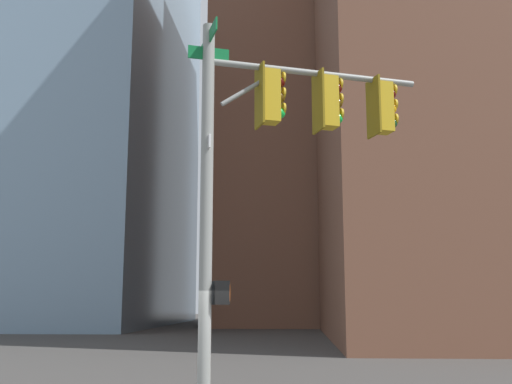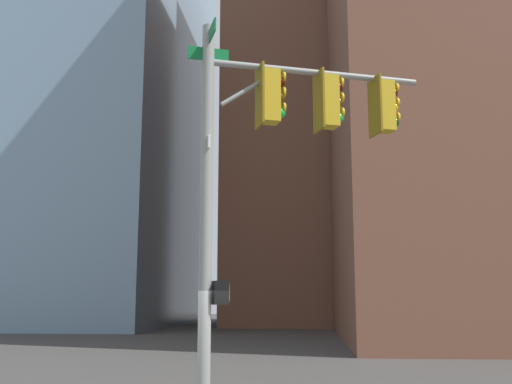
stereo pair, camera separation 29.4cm
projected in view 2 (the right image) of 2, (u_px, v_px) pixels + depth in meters
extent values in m
cylinder|color=gray|center=(206.00, 223.00, 10.53)|extent=(0.22, 0.22, 7.31)
cylinder|color=gray|center=(316.00, 73.00, 11.58)|extent=(1.53, 3.97, 0.12)
cylinder|color=gray|center=(248.00, 89.00, 11.16)|extent=(0.43, 1.00, 0.75)
cube|color=#0F6B33|center=(209.00, 39.00, 11.13)|extent=(1.23, 0.47, 0.24)
cube|color=#0F6B33|center=(208.00, 54.00, 11.08)|extent=(0.29, 0.72, 0.24)
cube|color=white|center=(207.00, 144.00, 10.78)|extent=(0.43, 0.18, 0.24)
cube|color=gold|center=(270.00, 97.00, 11.25)|extent=(0.44, 0.44, 1.00)
cube|color=#775E0F|center=(260.00, 96.00, 11.20)|extent=(0.53, 0.22, 1.16)
sphere|color=#470A07|center=(280.00, 82.00, 11.35)|extent=(0.20, 0.20, 0.20)
cylinder|color=gold|center=(283.00, 78.00, 11.38)|extent=(0.23, 0.12, 0.23)
sphere|color=#4C330A|center=(280.00, 98.00, 11.30)|extent=(0.20, 0.20, 0.20)
cylinder|color=gold|center=(283.00, 93.00, 11.33)|extent=(0.23, 0.12, 0.23)
sphere|color=green|center=(280.00, 113.00, 11.24)|extent=(0.20, 0.20, 0.20)
cylinder|color=gold|center=(284.00, 109.00, 11.28)|extent=(0.23, 0.12, 0.23)
cube|color=gold|center=(328.00, 102.00, 11.54)|extent=(0.44, 0.44, 1.00)
cube|color=#775E0F|center=(319.00, 101.00, 11.49)|extent=(0.53, 0.22, 1.16)
sphere|color=#470A07|center=(338.00, 88.00, 11.64)|extent=(0.20, 0.20, 0.20)
cylinder|color=gold|center=(341.00, 84.00, 11.67)|extent=(0.23, 0.12, 0.23)
sphere|color=#4C330A|center=(338.00, 103.00, 11.59)|extent=(0.20, 0.20, 0.20)
cylinder|color=gold|center=(341.00, 99.00, 11.62)|extent=(0.23, 0.12, 0.23)
sphere|color=green|center=(339.00, 118.00, 11.54)|extent=(0.20, 0.20, 0.20)
cylinder|color=gold|center=(342.00, 114.00, 11.57)|extent=(0.23, 0.12, 0.23)
cube|color=gold|center=(384.00, 107.00, 11.83)|extent=(0.44, 0.44, 1.00)
cube|color=#775E0F|center=(375.00, 106.00, 11.78)|extent=(0.53, 0.22, 1.16)
sphere|color=#470A07|center=(393.00, 93.00, 11.93)|extent=(0.20, 0.20, 0.20)
cylinder|color=gold|center=(396.00, 89.00, 11.97)|extent=(0.23, 0.12, 0.23)
sphere|color=#F29E0C|center=(393.00, 108.00, 11.88)|extent=(0.20, 0.20, 0.20)
cylinder|color=gold|center=(396.00, 104.00, 11.91)|extent=(0.23, 0.12, 0.23)
sphere|color=#0A3819|center=(394.00, 122.00, 11.83)|extent=(0.20, 0.20, 0.20)
cylinder|color=gold|center=(397.00, 118.00, 11.86)|extent=(0.23, 0.12, 0.23)
cube|color=black|center=(220.00, 293.00, 10.39)|extent=(0.42, 0.36, 0.40)
cube|color=#EA5914|center=(228.00, 293.00, 10.42)|extent=(0.24, 0.10, 0.28)
cube|color=brown|center=(325.00, 144.00, 63.50)|extent=(19.78, 19.39, 37.00)
cube|color=#7A99B2|center=(52.00, 53.00, 65.51)|extent=(33.02, 29.97, 57.41)
cube|color=brown|center=(53.00, 89.00, 71.18)|extent=(22.04, 18.87, 53.54)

